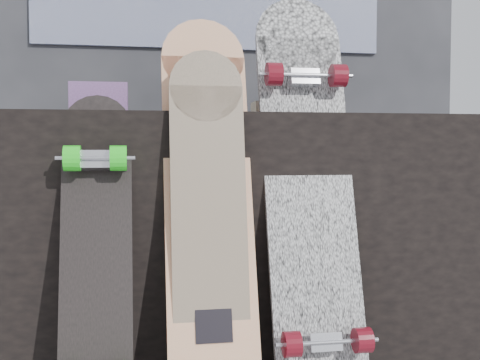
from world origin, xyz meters
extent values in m
cube|color=black|center=(0.00, 0.50, 0.40)|extent=(1.60, 0.60, 0.80)
cube|color=#2F3034|center=(0.00, 1.35, 1.10)|extent=(2.40, 0.20, 2.20)
cube|color=#0E1A51|center=(0.00, 1.24, 1.30)|extent=(1.60, 0.02, 0.30)
cube|color=#5F3771|center=(-0.46, 0.46, 0.85)|extent=(0.18, 0.12, 0.10)
cube|color=#5F3771|center=(0.23, 0.44, 0.86)|extent=(0.14, 0.14, 0.12)
cube|color=#D1B78C|center=(0.18, 0.61, 0.83)|extent=(0.22, 0.10, 0.06)
cube|color=beige|center=(-0.15, 0.15, 0.48)|extent=(0.25, 0.31, 0.97)
cylinder|color=beige|center=(-0.15, 0.30, 0.97)|extent=(0.25, 0.09, 0.25)
cylinder|color=#F95F0F|center=(-0.15, 0.17, 0.56)|extent=(0.19, 0.06, 0.18)
cube|color=black|center=(-0.15, 0.07, 0.25)|extent=(0.10, 0.06, 0.18)
cube|color=beige|center=(-0.15, 0.11, 0.44)|extent=(0.21, 0.18, 0.87)
cylinder|color=beige|center=(-0.15, 0.20, 0.87)|extent=(0.21, 0.05, 0.21)
cube|color=white|center=(0.16, 0.18, 0.52)|extent=(0.27, 0.32, 1.05)
cylinder|color=white|center=(0.16, 0.33, 1.04)|extent=(0.27, 0.09, 0.27)
cube|color=silver|center=(0.16, 0.03, 0.16)|extent=(0.09, 0.04, 0.06)
cylinder|color=maroon|center=(0.06, 0.01, 0.16)|extent=(0.05, 0.07, 0.07)
cylinder|color=maroon|center=(0.26, 0.01, 0.16)|extent=(0.05, 0.07, 0.07)
cube|color=silver|center=(0.16, 0.25, 0.91)|extent=(0.09, 0.04, 0.06)
cylinder|color=maroon|center=(0.06, 0.23, 0.91)|extent=(0.05, 0.07, 0.07)
cylinder|color=maroon|center=(0.26, 0.23, 0.91)|extent=(0.05, 0.07, 0.07)
cube|color=black|center=(-0.46, 0.12, 0.38)|extent=(0.19, 0.25, 0.76)
cylinder|color=black|center=(-0.46, 0.23, 0.75)|extent=(0.19, 0.07, 0.19)
cube|color=silver|center=(-0.46, 0.16, 0.66)|extent=(0.09, 0.04, 0.06)
cylinder|color=#26F723|center=(-0.52, 0.14, 0.67)|extent=(0.04, 0.07, 0.07)
cylinder|color=#26F723|center=(-0.40, 0.14, 0.67)|extent=(0.05, 0.07, 0.07)
camera|label=1|loc=(-0.36, -1.53, 0.69)|focal=45.00mm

